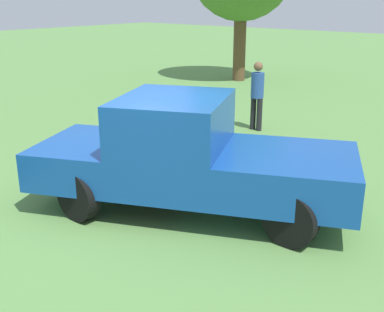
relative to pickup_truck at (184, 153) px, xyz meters
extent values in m
plane|color=#5B8C47|center=(-0.40, -0.34, -0.94)|extent=(80.00, 80.00, 0.00)
cylinder|color=black|center=(1.21, 1.42, -0.55)|extent=(0.78, 0.22, 0.78)
cylinder|color=black|center=(1.87, 0.00, -0.55)|extent=(0.78, 0.22, 0.78)
cylinder|color=black|center=(-1.64, 0.10, -0.55)|extent=(0.78, 0.22, 0.78)
cylinder|color=black|center=(-0.98, -1.31, -0.55)|extent=(0.78, 0.22, 0.78)
cube|color=#144799|center=(1.45, 0.67, -0.21)|extent=(2.56, 2.51, 0.64)
cube|color=#144799|center=(-0.15, -0.07, 0.17)|extent=(2.21, 2.35, 1.40)
cube|color=slate|center=(-0.15, -0.07, 0.61)|extent=(1.93, 2.11, 0.48)
cube|color=#144799|center=(-1.04, -0.48, -0.23)|extent=(2.92, 2.68, 0.60)
cube|color=silver|center=(2.29, 1.06, -0.47)|extent=(0.86, 1.67, 0.16)
cylinder|color=black|center=(-1.78, 4.80, -0.52)|extent=(0.14, 0.14, 0.83)
cylinder|color=black|center=(-1.58, 4.77, -0.52)|extent=(0.14, 0.14, 0.83)
cylinder|color=#284C93|center=(-1.68, 4.78, 0.20)|extent=(0.36, 0.36, 0.62)
sphere|color=brown|center=(-1.68, 4.78, 0.67)|extent=(0.22, 0.22, 0.22)
cylinder|color=brown|center=(-6.27, 10.76, 0.61)|extent=(0.49, 0.49, 3.09)
camera|label=1|loc=(4.56, -5.34, 2.31)|focal=44.86mm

